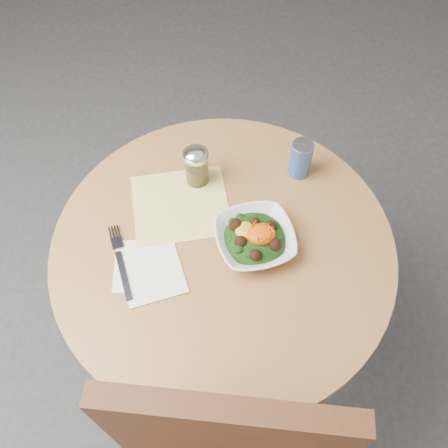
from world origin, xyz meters
name	(u,v)px	position (x,y,z in m)	size (l,w,h in m)	color
ground	(223,342)	(0.00, 0.00, 0.00)	(6.00, 6.00, 0.00)	#2E2D30
table	(223,278)	(0.00, 0.00, 0.55)	(0.90, 0.90, 0.75)	black
cloth_napkin	(181,205)	(-0.10, 0.14, 0.75)	(0.26, 0.24, 0.00)	yellow
paper_napkins	(148,270)	(-0.20, -0.05, 0.75)	(0.19, 0.20, 0.00)	white
salad_bowl	(255,238)	(0.08, -0.01, 0.78)	(0.23, 0.23, 0.08)	white
fork	(120,259)	(-0.27, -0.01, 0.76)	(0.06, 0.22, 0.00)	black
spice_shaker	(197,166)	(-0.05, 0.22, 0.81)	(0.07, 0.07, 0.12)	silver
beverage_can	(301,159)	(0.24, 0.21, 0.81)	(0.06, 0.06, 0.12)	#0D2095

